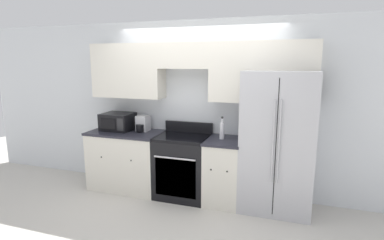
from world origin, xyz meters
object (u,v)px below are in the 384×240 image
(microwave, at_px, (118,122))
(bottle, at_px, (222,130))
(oven_range, at_px, (183,166))
(refrigerator, at_px, (277,142))

(microwave, xyz_separation_m, bottle, (1.70, -0.04, -0.01))
(oven_range, distance_m, refrigerator, 1.41)
(oven_range, relative_size, microwave, 2.31)
(oven_range, bearing_deg, bottle, 3.21)
(refrigerator, bearing_deg, microwave, 179.51)
(oven_range, height_order, microwave, microwave)
(refrigerator, xyz_separation_m, microwave, (-2.45, 0.02, 0.12))
(microwave, distance_m, bottle, 1.70)
(refrigerator, height_order, bottle, refrigerator)
(bottle, bearing_deg, microwave, 178.52)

